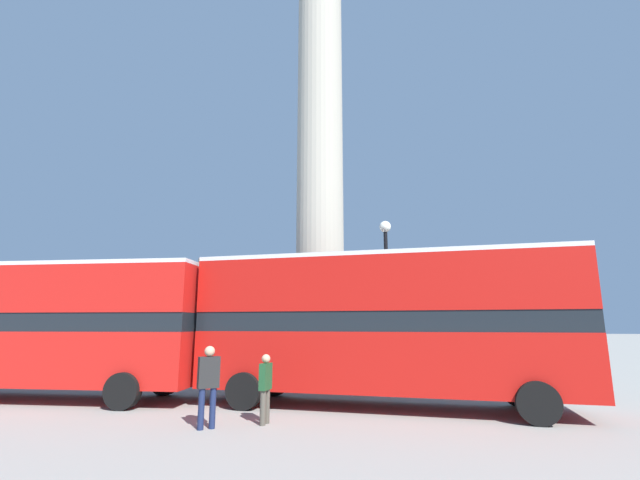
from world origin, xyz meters
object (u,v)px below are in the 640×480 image
(monument_column, at_px, (320,168))
(pedestrian_by_plinth, at_px, (208,381))
(equestrian_statue, at_px, (197,332))
(street_lamp, at_px, (387,295))
(bus_b, at_px, (42,324))
(pedestrian_near_lamp, at_px, (265,386))
(bus_a, at_px, (382,322))

(monument_column, height_order, pedestrian_by_plinth, monument_column)
(equestrian_statue, height_order, street_lamp, equestrian_statue)
(bus_b, bearing_deg, pedestrian_by_plinth, -24.15)
(pedestrian_near_lamp, bearing_deg, equestrian_statue, -141.26)
(equestrian_statue, bearing_deg, monument_column, -1.04)
(pedestrian_near_lamp, relative_size, pedestrian_by_plinth, 0.88)
(monument_column, bearing_deg, bus_b, -145.04)
(bus_b, height_order, pedestrian_near_lamp, bus_b)
(monument_column, bearing_deg, pedestrian_by_plinth, -98.30)
(equestrian_statue, xyz_separation_m, street_lamp, (10.99, -8.50, 1.48))
(equestrian_statue, bearing_deg, street_lamp, -3.44)
(bus_b, bearing_deg, pedestrian_near_lamp, -16.97)
(bus_b, xyz_separation_m, pedestrian_by_plinth, (6.94, -2.81, -1.28))
(equestrian_statue, bearing_deg, bus_a, -11.77)
(bus_a, height_order, pedestrian_near_lamp, bus_a)
(bus_a, relative_size, pedestrian_by_plinth, 5.96)
(street_lamp, relative_size, pedestrian_near_lamp, 3.78)
(street_lamp, bearing_deg, pedestrian_near_lamp, -119.74)
(pedestrian_near_lamp, xyz_separation_m, pedestrian_by_plinth, (-1.16, -0.66, 0.17))
(bus_b, xyz_separation_m, street_lamp, (11.03, 2.99, 1.02))
(monument_column, relative_size, pedestrian_by_plinth, 12.86)
(bus_a, xyz_separation_m, equestrian_statue, (-10.82, 11.22, -0.51))
(bus_b, relative_size, pedestrian_near_lamp, 6.67)
(bus_b, distance_m, equestrian_statue, 11.50)
(monument_column, distance_m, pedestrian_near_lamp, 11.53)
(bus_b, bearing_deg, equestrian_statue, 87.72)
(bus_a, distance_m, pedestrian_by_plinth, 5.16)
(monument_column, bearing_deg, pedestrian_near_lamp, -90.62)
(bus_a, xyz_separation_m, bus_b, (-10.86, -0.27, -0.05))
(street_lamp, xyz_separation_m, pedestrian_by_plinth, (-4.10, -5.80, -2.30))
(equestrian_statue, bearing_deg, pedestrian_by_plinth, -29.97)
(street_lamp, bearing_deg, equestrian_statue, 142.29)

